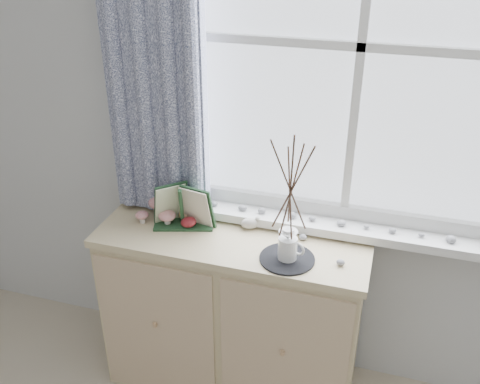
{
  "coord_description": "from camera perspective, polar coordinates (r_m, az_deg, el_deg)",
  "views": [
    {
      "loc": [
        0.46,
        -0.12,
        2.11
      ],
      "look_at": [
        -0.1,
        1.7,
        1.1
      ],
      "focal_mm": 40.0,
      "sensor_mm": 36.0,
      "label": 1
    }
  ],
  "objects": [
    {
      "name": "crocheted_doily",
      "position": [
        2.2,
        5.04,
        -7.1
      ],
      "size": [
        0.23,
        0.23,
        0.01
      ],
      "primitive_type": "cylinder",
      "color": "black",
      "rests_on": "sideboard"
    },
    {
      "name": "sideboard_pebbles",
      "position": [
        2.24,
        7.41,
        -6.32
      ],
      "size": [
        0.25,
        0.19,
        0.02
      ],
      "color": "gray",
      "rests_on": "sideboard"
    },
    {
      "name": "sideboard",
      "position": [
        2.59,
        -0.79,
        -12.67
      ],
      "size": [
        1.2,
        0.45,
        0.85
      ],
      "color": "tan",
      "rests_on": "ground"
    },
    {
      "name": "toadstool_cluster",
      "position": [
        2.46,
        -8.5,
        -1.58
      ],
      "size": [
        0.19,
        0.17,
        0.11
      ],
      "color": "white",
      "rests_on": "sideboard"
    },
    {
      "name": "twig_pitcher",
      "position": [
        2.02,
        5.44,
        0.67
      ],
      "size": [
        0.27,
        0.27,
        0.59
      ],
      "rotation": [
        0.0,
        0.0,
        -0.35
      ],
      "color": "white",
      "rests_on": "crocheted_doily"
    },
    {
      "name": "songbird_figurine",
      "position": [
        2.38,
        1.08,
        -3.29
      ],
      "size": [
        0.12,
        0.09,
        0.06
      ],
      "primitive_type": null,
      "rotation": [
        0.0,
        0.0,
        0.41
      ],
      "color": "beige",
      "rests_on": "sideboard"
    },
    {
      "name": "botanical_book",
      "position": [
        2.34,
        -6.4,
        -1.77
      ],
      "size": [
        0.33,
        0.21,
        0.21
      ],
      "primitive_type": null,
      "rotation": [
        0.0,
        0.0,
        0.29
      ],
      "color": "#1D3D22",
      "rests_on": "sideboard"
    },
    {
      "name": "wooden_eggs",
      "position": [
        2.45,
        -5.4,
        -2.33
      ],
      "size": [
        0.17,
        0.18,
        0.08
      ],
      "color": "tan",
      "rests_on": "sideboard"
    }
  ]
}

